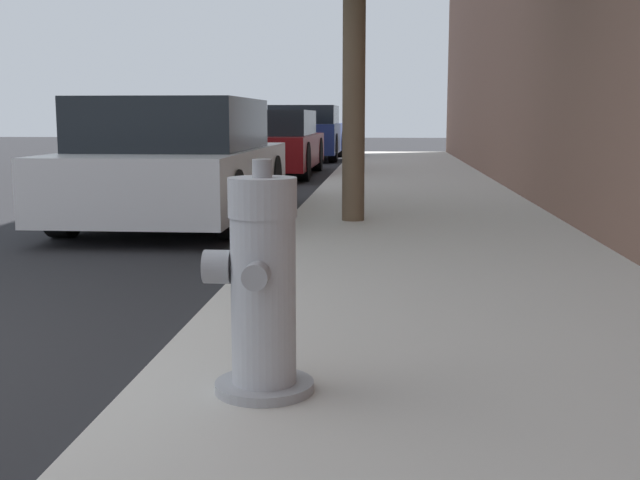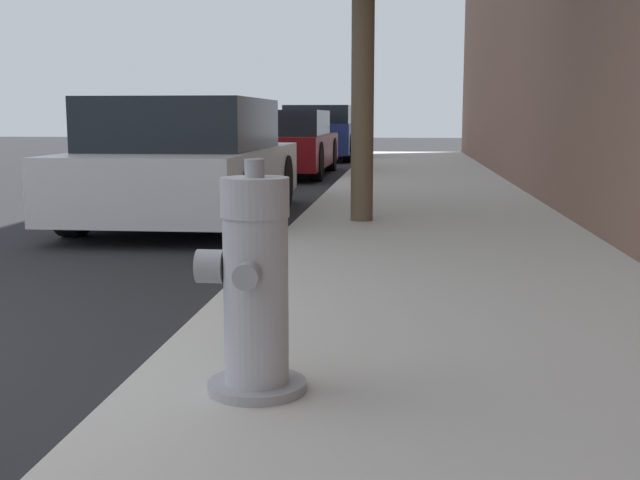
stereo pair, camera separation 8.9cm
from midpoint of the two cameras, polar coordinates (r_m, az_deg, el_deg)
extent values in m
cube|color=beige|center=(3.03, 12.05, -11.44)|extent=(2.61, 40.00, 0.13)
cylinder|color=#97979C|center=(2.93, -3.61, -10.30)|extent=(0.35, 0.35, 0.04)
cylinder|color=#B2B2B7|center=(2.84, -3.67, -4.29)|extent=(0.23, 0.23, 0.59)
cylinder|color=#B2B2B7|center=(2.78, -3.75, 3.06)|extent=(0.24, 0.24, 0.14)
cylinder|color=#97979C|center=(2.77, -3.77, 5.12)|extent=(0.07, 0.07, 0.06)
cylinder|color=#97979C|center=(2.67, -4.25, -2.55)|extent=(0.09, 0.08, 0.09)
cylinder|color=#97979C|center=(2.96, -3.20, -1.39)|extent=(0.09, 0.08, 0.09)
cylinder|color=#97979C|center=(2.85, -6.91, -1.87)|extent=(0.09, 0.12, 0.12)
cube|color=silver|center=(8.68, -8.86, 4.51)|extent=(1.71, 4.17, 0.59)
cube|color=black|center=(8.50, -9.24, 8.15)|extent=(1.58, 2.29, 0.52)
cylinder|color=black|center=(10.15, -11.22, 4.18)|extent=(0.20, 0.63, 0.63)
cylinder|color=black|center=(9.80, -2.50, 4.18)|extent=(0.20, 0.63, 0.63)
cylinder|color=black|center=(7.73, -16.87, 2.58)|extent=(0.20, 0.63, 0.63)
cylinder|color=black|center=(7.27, -5.50, 2.55)|extent=(0.20, 0.63, 0.63)
cube|color=maroon|center=(15.22, -2.50, 6.40)|extent=(1.74, 4.31, 0.58)
cube|color=black|center=(15.04, -2.61, 8.33)|extent=(1.60, 2.37, 0.45)
cylinder|color=black|center=(16.68, -4.51, 6.12)|extent=(0.20, 0.67, 0.67)
cylinder|color=black|center=(16.46, 0.92, 6.11)|extent=(0.20, 0.67, 0.67)
cylinder|color=black|center=(14.06, -6.50, 5.60)|extent=(0.20, 0.67, 0.67)
cylinder|color=black|center=(13.81, -0.07, 5.60)|extent=(0.20, 0.67, 0.67)
cube|color=navy|center=(20.89, 0.16, 7.28)|extent=(1.75, 4.11, 0.73)
cube|color=black|center=(20.72, 0.12, 8.91)|extent=(1.61, 2.26, 0.46)
cylinder|color=black|center=(22.26, -1.55, 6.83)|extent=(0.20, 0.70, 0.70)
cylinder|color=black|center=(22.11, 2.56, 6.81)|extent=(0.20, 0.70, 0.70)
cylinder|color=black|center=(19.74, -2.53, 6.58)|extent=(0.20, 0.70, 0.70)
cylinder|color=black|center=(19.56, 2.11, 6.56)|extent=(0.20, 0.70, 0.70)
cylinder|color=brown|center=(7.56, 3.39, 10.85)|extent=(0.21, 0.21, 2.50)
camera|label=1|loc=(0.04, -89.36, 0.10)|focal=45.00mm
camera|label=2|loc=(0.04, 90.64, -0.10)|focal=45.00mm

